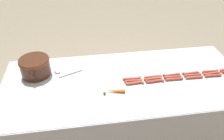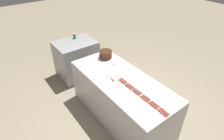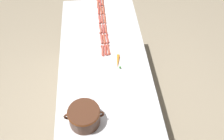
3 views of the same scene
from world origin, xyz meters
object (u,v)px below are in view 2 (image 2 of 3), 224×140
Objects in this scene: hot_dog_17 at (124,80)px; carrot at (111,78)px; hot_dog_1 at (152,106)px; hot_dog_10 at (129,86)px; serving_spoon at (112,62)px; hot_dog_5 at (121,82)px; hot_dog_4 at (128,87)px; hot_dog_9 at (137,92)px; back_cabinet at (77,59)px; hot_dog_16 at (131,86)px; hot_dog_8 at (145,98)px; hot_dog_7 at (154,105)px; hot_dog_6 at (164,112)px; hot_dog_3 at (136,92)px; soda_can at (75,36)px; hot_dog_13 at (156,104)px; hot_dog_15 at (138,91)px; hot_dog_0 at (162,113)px; hot_dog_12 at (165,111)px; hot_dog_14 at (147,97)px; hot_dog_11 at (123,81)px; hot_dog_2 at (144,99)px; bean_pot at (106,54)px.

hot_dog_17 is 0.90× the size of carrot.
hot_dog_1 and hot_dog_10 have the same top height.
hot_dog_1 reaches higher than serving_spoon.
hot_dog_4 is at bearing -90.53° from hot_dog_5.
hot_dog_17 is (0.03, 0.36, 0.00)m from hot_dog_9.
back_cabinet is 5.75× the size of hot_dog_16.
hot_dog_1 and hot_dog_5 have the same top height.
hot_dog_8 is 0.36m from hot_dog_10.
carrot is at bearing 97.04° from hot_dog_7.
hot_dog_4 is 0.37m from carrot.
hot_dog_3 is at bearing 93.18° from hot_dog_6.
hot_dog_7 is 2.74m from soda_can.
hot_dog_13 is 2.74m from soda_can.
hot_dog_4 is at bearing 110.43° from hot_dog_15.
hot_dog_6 is 2.92m from soda_can.
hot_dog_0 and hot_dog_3 have the same top height.
hot_dog_3 and hot_dog_12 have the same top height.
back_cabinet is 5.76× the size of hot_dog_13.
hot_dog_5 is 0.53m from hot_dog_14.
hot_dog_12 is 0.90× the size of carrot.
hot_dog_11 is 1.00× the size of hot_dog_16.
hot_dog_8 is (0.03, 0.18, 0.00)m from hot_dog_1.
hot_dog_10 is 0.36m from hot_dog_14.
hot_dog_0 is 0.71m from hot_dog_4.
hot_dog_16 is (0.03, 0.17, 0.00)m from hot_dog_9.
hot_dog_2 and hot_dog_13 have the same top height.
hot_dog_4 is 1.00× the size of hot_dog_11.
hot_dog_4 is 1.00× the size of hot_dog_5.
hot_dog_6 is (0.03, -0.36, 0.00)m from hot_dog_2.
bean_pot reaches higher than hot_dog_2.
hot_dog_6 is at bearing -97.62° from bean_pot.
hot_dog_4 is 1.00× the size of hot_dog_9.
hot_dog_16 is (-0.01, -2.02, 0.45)m from back_cabinet.
hot_dog_6 is 1.74m from bean_pot.
bean_pot reaches higher than hot_dog_3.
hot_dog_10 and hot_dog_13 have the same top height.
hot_dog_2 is 0.36m from hot_dog_10.
hot_dog_14 is (0.03, 0.00, 0.00)m from hot_dog_8.
hot_dog_1 is 1.00× the size of hot_dog_9.
hot_dog_14 is 0.62× the size of serving_spoon.
hot_dog_11 and hot_dog_16 have the same top height.
hot_dog_9 is 1.00× the size of hot_dog_17.
back_cabinet is 5.76× the size of hot_dog_17.
soda_can is (0.17, 2.20, 0.07)m from hot_dog_4.
hot_dog_5 is at bearing 95.03° from hot_dog_13.
hot_dog_17 is at bearing 87.28° from hot_dog_7.
hot_dog_6 and hot_dog_10 have the same top height.
hot_dog_10 is at bearing -105.57° from serving_spoon.
carrot is (-0.14, 0.37, 0.00)m from hot_dog_16.
hot_dog_4 is 1.04m from bean_pot.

